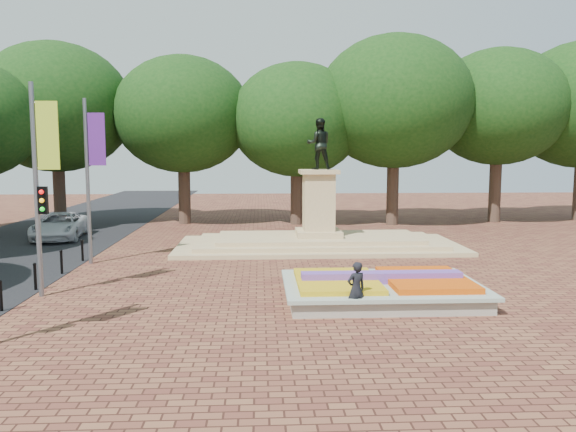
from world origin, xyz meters
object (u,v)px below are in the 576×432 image
object	(u,v)px
monument	(318,230)
pedestrian	(356,289)
flower_bed	(382,288)
van	(60,226)

from	to	relation	value
monument	pedestrian	world-z (taller)	monument
flower_bed	monument	distance (m)	10.07
van	monument	bearing A→B (deg)	-20.96
flower_bed	monument	size ratio (longest dim) A/B	0.45
monument	van	distance (m)	14.40
van	pedestrian	bearing A→B (deg)	-54.66
flower_bed	van	xyz separation A→B (m)	(-14.97, 13.61, 0.34)
flower_bed	van	bearing A→B (deg)	137.73
flower_bed	pedestrian	xyz separation A→B (m)	(-1.17, -1.83, 0.43)
monument	pedestrian	size ratio (longest dim) A/B	8.66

